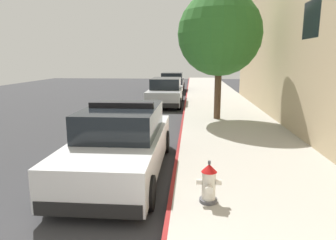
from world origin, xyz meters
name	(u,v)px	position (x,y,z in m)	size (l,w,h in m)	color
ground_plane	(82,128)	(-4.11, 10.00, -0.10)	(29.86, 60.00, 0.20)	#353538
sidewalk_pavement	(232,126)	(1.89, 10.00, 0.08)	(3.79, 60.00, 0.17)	#ADA89E
curb_painted_edge	(182,125)	(-0.04, 10.00, 0.08)	(0.08, 60.00, 0.17)	maroon
police_cruiser	(122,142)	(-1.29, 5.05, 0.74)	(1.94, 4.84, 1.68)	white
parked_car_silver_ahead	(166,92)	(-1.19, 15.99, 0.74)	(1.94, 4.84, 1.56)	#B2B5BA
parked_car_dark_far	(172,83)	(-1.30, 23.36, 0.74)	(1.94, 4.84, 1.56)	black
fire_hydrant	(209,183)	(0.64, 3.36, 0.52)	(0.44, 0.40, 0.76)	#4C4C51
street_tree	(220,34)	(1.41, 11.12, 3.65)	(3.40, 3.40, 5.19)	brown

